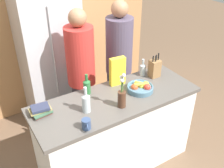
# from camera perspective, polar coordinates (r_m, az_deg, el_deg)

# --- Properties ---
(ground_plane) EXTENTS (14.00, 14.00, 0.00)m
(ground_plane) POSITION_cam_1_polar(r_m,az_deg,el_deg) (3.24, 0.78, -16.57)
(ground_plane) COLOR brown
(kitchen_island) EXTENTS (1.72, 0.64, 0.92)m
(kitchen_island) POSITION_cam_1_polar(r_m,az_deg,el_deg) (2.91, 0.84, -10.49)
(kitchen_island) COLOR silver
(kitchen_island) RESTS_ON ground_plane
(back_wall_wood) EXTENTS (2.92, 0.12, 2.60)m
(back_wall_wood) POSITION_cam_1_polar(r_m,az_deg,el_deg) (3.77, -12.55, 13.79)
(back_wall_wood) COLOR #AD7A4C
(back_wall_wood) RESTS_ON ground_plane
(refrigerator) EXTENTS (0.72, 0.63, 2.02)m
(refrigerator) POSITION_cam_1_polar(r_m,az_deg,el_deg) (3.48, -13.42, 7.01)
(refrigerator) COLOR #B7B7BC
(refrigerator) RESTS_ON ground_plane
(fruit_bowl) EXTENTS (0.27, 0.27, 0.10)m
(fruit_bowl) POSITION_cam_1_polar(r_m,az_deg,el_deg) (2.72, 6.22, -0.75)
(fruit_bowl) COLOR slate
(fruit_bowl) RESTS_ON kitchen_island
(knife_block) EXTENTS (0.12, 0.10, 0.28)m
(knife_block) POSITION_cam_1_polar(r_m,az_deg,el_deg) (2.97, 9.26, 3.40)
(knife_block) COLOR olive
(knife_block) RESTS_ON kitchen_island
(flower_vase) EXTENTS (0.08, 0.08, 0.36)m
(flower_vase) POSITION_cam_1_polar(r_m,az_deg,el_deg) (2.44, 2.17, -2.62)
(flower_vase) COLOR #4C2D1E
(flower_vase) RESTS_ON kitchen_island
(cereal_box) EXTENTS (0.17, 0.08, 0.31)m
(cereal_box) POSITION_cam_1_polar(r_m,az_deg,el_deg) (2.76, 1.19, 2.77)
(cereal_box) COLOR yellow
(cereal_box) RESTS_ON kitchen_island
(coffee_mug) EXTENTS (0.08, 0.11, 0.09)m
(coffee_mug) POSITION_cam_1_polar(r_m,az_deg,el_deg) (2.24, -5.61, -8.72)
(coffee_mug) COLOR #334770
(coffee_mug) RESTS_ON kitchen_island
(book_stack) EXTENTS (0.20, 0.16, 0.08)m
(book_stack) POSITION_cam_1_polar(r_m,az_deg,el_deg) (2.48, -15.26, -5.53)
(book_stack) COLOR maroon
(book_stack) RESTS_ON kitchen_island
(bottle_oil) EXTENTS (0.08, 0.08, 0.26)m
(bottle_oil) POSITION_cam_1_polar(r_m,az_deg,el_deg) (2.39, -5.68, -3.94)
(bottle_oil) COLOR #B2BCC1
(bottle_oil) RESTS_ON kitchen_island
(bottle_vinegar) EXTENTS (0.07, 0.07, 0.22)m
(bottle_vinegar) POSITION_cam_1_polar(r_m,az_deg,el_deg) (2.65, -5.49, -0.43)
(bottle_vinegar) COLOR #286633
(bottle_vinegar) RESTS_ON kitchen_island
(bottle_wine) EXTENTS (0.07, 0.07, 0.20)m
(bottle_wine) POSITION_cam_1_polar(r_m,az_deg,el_deg) (2.99, 6.68, 3.26)
(bottle_wine) COLOR #B2BCC1
(bottle_wine) RESTS_ON kitchen_island
(person_at_sink) EXTENTS (0.32, 0.32, 1.68)m
(person_at_sink) POSITION_cam_1_polar(r_m,az_deg,el_deg) (3.03, -6.71, 2.66)
(person_at_sink) COLOR #383842
(person_at_sink) RESTS_ON ground_plane
(person_in_blue) EXTENTS (0.32, 0.32, 1.70)m
(person_in_blue) POSITION_cam_1_polar(r_m,az_deg,el_deg) (3.24, 1.52, 5.10)
(person_in_blue) COLOR #383842
(person_in_blue) RESTS_ON ground_plane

